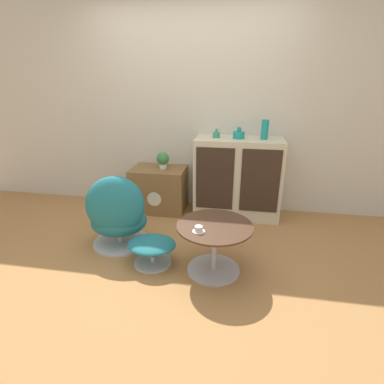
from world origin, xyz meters
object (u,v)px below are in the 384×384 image
Objects in this scene: egg_chair at (117,215)px; vase_inner_left at (239,135)px; potted_plant at (163,160)px; coffee_table at (214,243)px; ottoman at (152,247)px; vase_inner_right at (265,130)px; tv_console at (159,189)px; sideboard at (237,178)px; teacup at (199,230)px; vase_leftmost at (216,135)px.

vase_inner_left is at bearing 40.25° from egg_chair.
coffee_table is at bearing -57.62° from potted_plant.
coffee_table is (0.58, -0.02, 0.11)m from ottoman.
ottoman is 2.04× the size of vase_inner_right.
coffee_table is at bearing -55.56° from tv_console.
sideboard is 1.46m from ottoman.
tv_console is at bearing 117.89° from teacup.
vase_inner_left is (0.99, 0.01, 0.74)m from tv_console.
vase_inner_right reaches higher than potted_plant.
ottoman is at bearing 161.55° from teacup.
ottoman is 0.57m from teacup.
vase_inner_left is (-0.01, 0.00, 0.53)m from sideboard.
vase_leftmost reaches higher than tv_console.
vase_leftmost is at bearing -180.00° from vase_inner_left.
potted_plant is at bearing -179.28° from vase_leftmost.
potted_plant is at bearing 0.38° from tv_console.
ottoman is at bearing -110.65° from vase_leftmost.
vase_leftmost is 0.56m from vase_inner_right.
vase_inner_right reaches higher than vase_inner_left.
vase_inner_left is 1.27× the size of teacup.
vase_inner_right reaches higher than tv_console.
sideboard is at bearing 82.80° from coffee_table.
tv_console is 0.40m from potted_plant.
coffee_table is 1.44m from vase_leftmost.
vase_leftmost reaches higher than coffee_table.
vase_inner_left is 0.98m from potted_plant.
coffee_table is 1.54m from vase_inner_right.
coffee_table is 3.21× the size of potted_plant.
ottoman is at bearing -120.53° from vase_inner_left.
vase_inner_right is (0.43, 1.24, 0.80)m from coffee_table.
coffee_table is at bearing -97.20° from sideboard.
teacup is (0.46, -0.15, 0.31)m from ottoman.
vase_inner_right is at bearing 0.39° from tv_console.
vase_leftmost is (-0.27, 0.00, 0.52)m from sideboard.
vase_leftmost reaches higher than teacup.
tv_console is 1.49m from coffee_table.
vase_inner_left is (0.26, 0.00, 0.01)m from vase_leftmost.
tv_console is at bearing -179.31° from vase_leftmost.
potted_plant reaches higher than tv_console.
teacup is (0.66, -1.37, -0.20)m from potted_plant.
vase_inner_left is 0.62× the size of vase_inner_right.
vase_inner_right is (0.55, 0.00, 0.08)m from vase_leftmost.
ottoman is at bearing -80.63° from potted_plant.
egg_chair is at bearing 149.76° from ottoman.
sideboard is 0.66m from vase_inner_right.
tv_console is 1.03× the size of coffee_table.
teacup reaches higher than coffee_table.
vase_inner_left is 1.50m from teacup.
coffee_table reaches higher than ottoman.
vase_leftmost is 0.46× the size of vase_inner_right.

